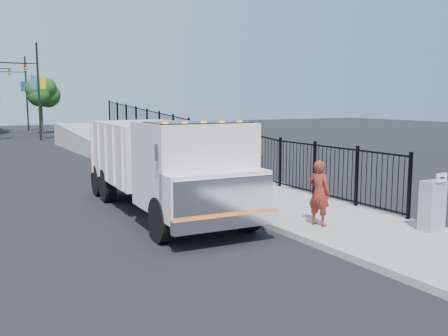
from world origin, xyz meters
TOP-DOWN VIEW (x-y plane):
  - ground at (0.00, 0.00)m, footprint 120.00×120.00m
  - sidewalk at (1.93, -2.00)m, footprint 3.55×12.00m
  - curb at (0.00, -2.00)m, footprint 0.30×12.00m
  - ramp at (2.12, 16.00)m, footprint 3.95×24.06m
  - iron_fence at (3.55, 12.00)m, footprint 0.10×28.00m
  - truck at (-1.75, 2.38)m, footprint 3.06×8.41m
  - worker at (0.97, -1.33)m, footprint 0.57×0.71m
  - utility_cabinet at (3.10, -3.10)m, footprint 0.55×0.40m
  - arrow_sign at (3.10, -3.32)m, footprint 0.35×0.04m
  - debris at (0.84, 0.84)m, footprint 0.35×0.35m
  - light_pole_1 at (-0.68, 32.67)m, footprint 3.77×0.22m
  - light_pole_3 at (0.34, 46.95)m, footprint 3.78×0.22m
  - tree_1 at (1.05, 40.95)m, footprint 2.30×2.30m

SIDE VIEW (x-z plane):
  - ground at x=0.00m, z-range 0.00..0.00m
  - ramp at x=2.12m, z-range -1.60..1.60m
  - sidewalk at x=1.93m, z-range 0.00..0.12m
  - curb at x=0.00m, z-range 0.00..0.16m
  - debris at x=0.84m, z-range 0.12..0.21m
  - utility_cabinet at x=3.10m, z-range 0.12..1.37m
  - iron_fence at x=3.55m, z-range 0.00..1.80m
  - worker at x=0.97m, z-range 0.12..1.83m
  - arrow_sign at x=3.10m, z-range 1.37..1.59m
  - truck at x=-1.75m, z-range 0.18..3.02m
  - tree_1 at x=1.05m, z-range 1.35..6.50m
  - light_pole_1 at x=-0.68m, z-range 0.36..8.36m
  - light_pole_3 at x=0.34m, z-range 0.36..8.36m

